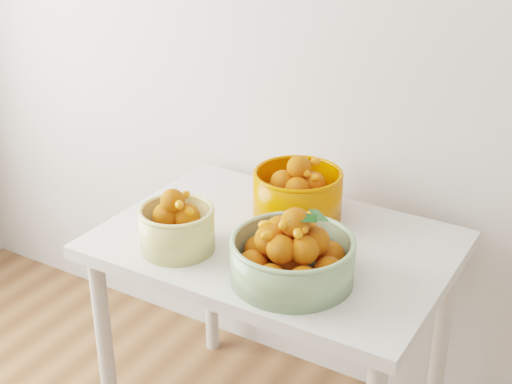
% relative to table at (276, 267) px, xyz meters
% --- Properties ---
extents(table, '(1.00, 0.70, 0.75)m').
position_rel_table_xyz_m(table, '(0.00, 0.00, 0.00)').
color(table, silver).
rests_on(table, ground).
extents(bowl_cream, '(0.23, 0.23, 0.18)m').
position_rel_table_xyz_m(bowl_cream, '(-0.21, -0.19, 0.17)').
color(bowl_cream, '#D5C878').
rests_on(bowl_cream, table).
extents(bowl_green, '(0.38, 0.38, 0.21)m').
position_rel_table_xyz_m(bowl_green, '(0.14, -0.17, 0.17)').
color(bowl_green, '#81A171').
rests_on(bowl_green, table).
extents(bowl_orange, '(0.33, 0.33, 0.20)m').
position_rel_table_xyz_m(bowl_orange, '(-0.02, 0.16, 0.17)').
color(bowl_orange, '#D55200').
rests_on(bowl_orange, table).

